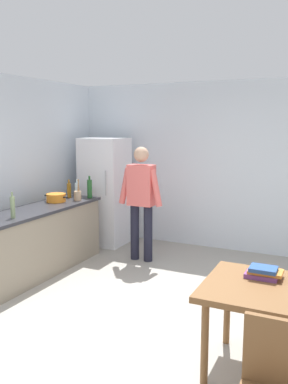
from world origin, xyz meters
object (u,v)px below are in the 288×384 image
Objects in this scene: person at (141,196)px; book_stack at (263,272)px; utensil_jar at (78,195)px; bottle_vinegar_tall at (13,207)px; cooking_pot at (56,198)px; bottle_oil_amber at (69,190)px; bottle_wine_green at (90,188)px; bottle_water_clear at (77,191)px; refrigerator at (105,191)px.

person is 2.87m from book_stack.
utensil_jar is 1.00× the size of bottle_vinegar_tall.
book_stack is (3.19, -1.40, -0.16)m from cooking_pot.
bottle_vinegar_tall is (-0.03, -1.31, 0.06)m from utensil_jar.
bottle_oil_amber is 3.69m from book_stack.
bottle_wine_green is 0.32m from bottle_oil_amber.
bottle_wine_green is 1.13× the size of bottle_water_clear.
utensil_jar is at bearing -29.71° from bottle_oil_amber.
cooking_pot is 1.25× the size of bottle_vinegar_tall.
person is at bearing 136.61° from book_stack.
bottle_oil_amber is 0.93× the size of bottle_water_clear.
person reaches higher than bottle_oil_amber.
refrigerator is 1.06× the size of person.
bottle_wine_green is at bearing 48.94° from bottle_water_clear.
utensil_jar is 1.07× the size of bottle_water_clear.
bottle_oil_amber is (-0.04, 0.38, 0.06)m from cooking_pot.
refrigerator is 0.78m from bottle_oil_amber.
bottle_wine_green is 1.06× the size of bottle_vinegar_tall.
bottle_wine_green reaches higher than utensil_jar.
bottle_water_clear is 1.01× the size of book_stack.
person is 1.89m from bottle_vinegar_tall.
bottle_wine_green is (0.26, 0.49, 0.09)m from cooking_pot.
refrigerator is at bearing 90.83° from bottle_vinegar_tall.
bottle_wine_green is at bearing -174.71° from person.
utensil_jar is at bearing -158.78° from person.
bottle_wine_green is 1.14× the size of book_stack.
bottle_vinegar_tall is at bearing -91.40° from utensil_jar.
cooking_pot is 1.11m from bottle_vinegar_tall.
bottle_oil_amber is 0.17m from bottle_water_clear.
person is 1.00m from bottle_water_clear.
person is (0.95, -0.55, 0.08)m from refrigerator.
person reaches higher than cooking_pot.
utensil_jar is 0.30m from bottle_oil_amber.
utensil_jar is 0.15m from bottle_water_clear.
bottle_vinegar_tall is at bearing -81.10° from bottle_oil_amber.
cooking_pot is 0.57m from bottle_wine_green.
bottle_wine_green is at bearing 81.39° from utensil_jar.
bottle_water_clear is at bearing 92.30° from bottle_vinegar_tall.
cooking_pot is at bearing -134.64° from utensil_jar.
refrigerator is 3.94m from book_stack.
utensil_jar reaches higher than book_stack.
book_stack is (3.03, -2.52, -0.10)m from refrigerator.
refrigerator reaches higher than bottle_oil_amber.
bottle_water_clear reaches higher than book_stack.
person is at bearing -30.23° from refrigerator.
book_stack is at bearing -28.77° from bottle_oil_amber.
bottle_vinegar_tall is at bearing -118.99° from person.
book_stack is (2.97, -1.62, -0.18)m from utensil_jar.
person is at bearing 13.10° from bottle_water_clear.
bottle_water_clear is (0.13, 0.34, 0.07)m from cooking_pot.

